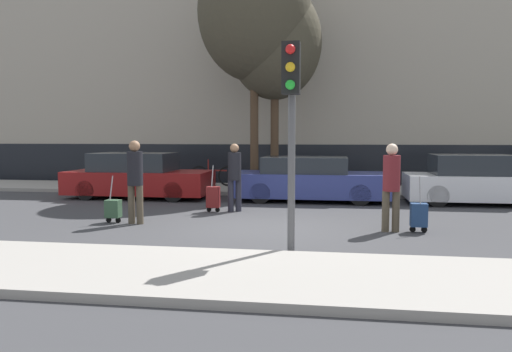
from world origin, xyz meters
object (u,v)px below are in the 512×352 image
at_px(parked_car_0, 138,177).
at_px(parked_bicycle, 213,176).
at_px(parked_car_2, 475,181).
at_px(pedestrian_center, 235,173).
at_px(traffic_light, 291,105).
at_px(trolley_center, 213,197).
at_px(pedestrian_right, 391,182).
at_px(bare_tree_down_street, 254,13).
at_px(pedestrian_left, 135,176).
at_px(trolley_right, 419,215).
at_px(parked_car_1, 309,180).
at_px(bare_tree_near_crossing, 275,43).
at_px(trolley_left, 113,209).

distance_m(parked_car_0, parked_bicycle, 3.33).
relative_size(parked_car_0, parked_car_2, 1.13).
bearing_deg(pedestrian_center, traffic_light, -88.04).
distance_m(trolley_center, traffic_light, 5.36).
bearing_deg(traffic_light, pedestrian_right, 52.35).
xyz_separation_m(pedestrian_center, bare_tree_down_street, (-0.17, 4.31, 5.04)).
distance_m(pedestrian_left, pedestrian_center, 2.77).
relative_size(parked_car_0, trolley_right, 3.92).
height_order(parked_car_1, parked_bicycle, parked_car_1).
xyz_separation_m(trolley_right, traffic_light, (-2.37, -2.38, 2.07)).
xyz_separation_m(parked_car_2, parked_bicycle, (-8.30, 2.81, -0.16)).
height_order(pedestrian_left, bare_tree_down_street, bare_tree_down_street).
distance_m(parked_car_1, parked_car_2, 4.68).
bearing_deg(pedestrian_right, bare_tree_near_crossing, -67.42).
relative_size(pedestrian_center, trolley_right, 1.54).
relative_size(trolley_left, trolley_center, 0.89).
bearing_deg(parked_car_1, parked_car_2, -0.18).
bearing_deg(parked_bicycle, pedestrian_right, -53.52).
bearing_deg(bare_tree_near_crossing, parked_car_0, -150.25).
distance_m(parked_car_0, trolley_right, 8.96).
bearing_deg(pedestrian_center, parked_car_1, 33.50).
bearing_deg(parked_bicycle, bare_tree_down_street, -28.17).
height_order(pedestrian_left, trolley_center, pedestrian_left).
bearing_deg(parked_car_0, traffic_light, -52.16).
bearing_deg(bare_tree_near_crossing, trolley_left, -112.88).
height_order(parked_car_1, parked_car_2, parked_car_2).
bearing_deg(pedestrian_left, parked_car_1, 56.48).
relative_size(parked_car_2, pedestrian_right, 2.20).
bearing_deg(bare_tree_down_street, traffic_light, -77.35).
bearing_deg(parked_bicycle, bare_tree_near_crossing, -13.57).
bearing_deg(bare_tree_down_street, parked_car_1, -44.16).
distance_m(pedestrian_left, trolley_left, 0.92).
height_order(parked_car_0, trolley_right, parked_car_0).
distance_m(pedestrian_center, bare_tree_down_street, 6.63).
distance_m(parked_car_1, pedestrian_right, 4.97).
distance_m(bare_tree_near_crossing, bare_tree_down_street, 1.20).
bearing_deg(parked_car_1, bare_tree_down_street, 135.84).
distance_m(parked_car_2, trolley_left, 9.88).
distance_m(trolley_right, parked_bicycle, 9.52).
relative_size(parked_car_0, bare_tree_down_street, 0.54).
xyz_separation_m(parked_car_1, parked_bicycle, (-3.62, 2.79, -0.13)).
xyz_separation_m(pedestrian_right, parked_bicycle, (-5.47, 7.39, -0.52)).
distance_m(parked_car_0, trolley_center, 3.95).
bearing_deg(bare_tree_down_street, trolley_center, -94.40).
xyz_separation_m(parked_car_0, traffic_light, (5.36, -6.90, 1.76)).
height_order(parked_car_0, traffic_light, traffic_light).
distance_m(pedestrian_left, trolley_center, 2.40).
bearing_deg(parked_car_1, parked_car_0, -179.33).
relative_size(trolley_right, parked_bicycle, 0.64).
xyz_separation_m(parked_car_0, pedestrian_center, (3.54, -2.35, 0.33)).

